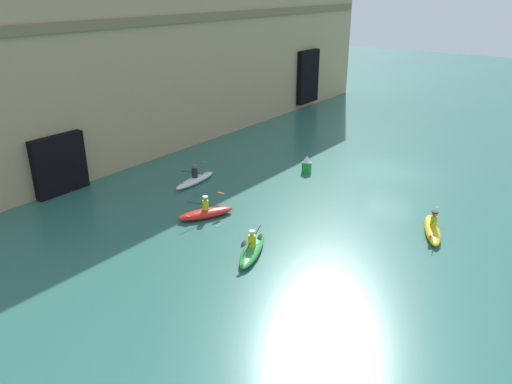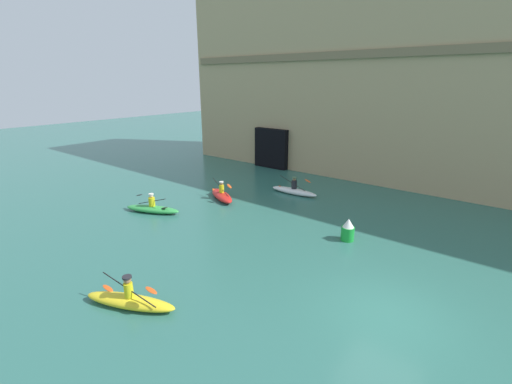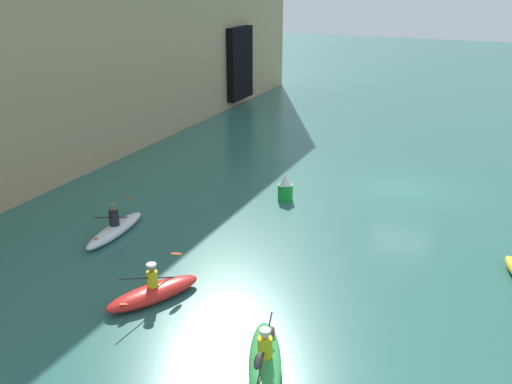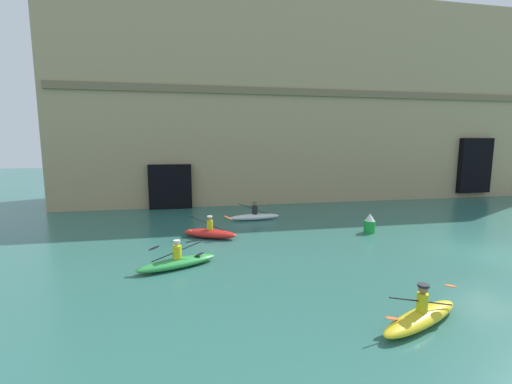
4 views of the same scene
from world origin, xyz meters
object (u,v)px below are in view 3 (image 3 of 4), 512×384
Objects in this scene: kayak_red at (153,292)px; kayak_green at (265,362)px; kayak_white at (115,229)px; marker_buoy at (285,188)px.

kayak_green is at bearing -83.37° from kayak_red.
kayak_green is 8.74m from kayak_white.
kayak_white is 6.85m from marker_buoy.
kayak_red is 4.63m from kayak_white.
kayak_white is 3.05× the size of marker_buoy.
marker_buoy is at bearing 22.97° from kayak_red.
kayak_white is (2.99, 3.53, -0.01)m from kayak_red.
kayak_green is 3.05× the size of marker_buoy.
kayak_white reaches higher than marker_buoy.
kayak_red is at bearing -133.69° from kayak_white.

